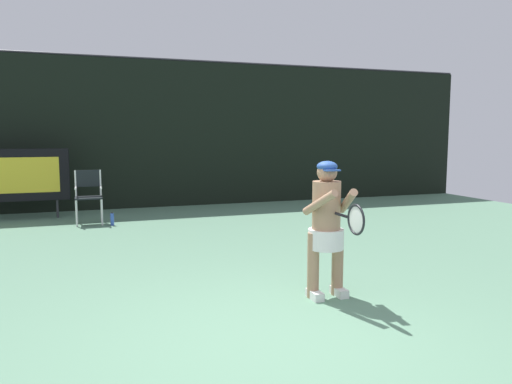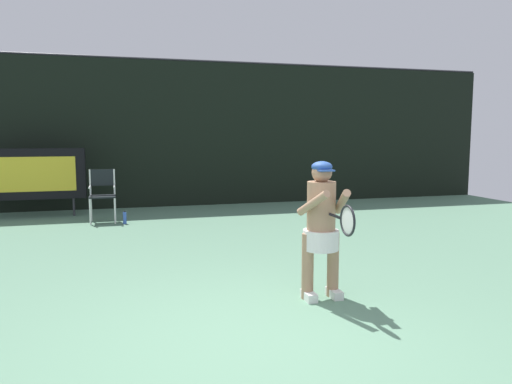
{
  "view_description": "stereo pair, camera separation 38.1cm",
  "coord_description": "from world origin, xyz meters",
  "px_view_note": "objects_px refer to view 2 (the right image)",
  "views": [
    {
      "loc": [
        -1.47,
        -3.75,
        1.78
      ],
      "look_at": [
        0.59,
        2.17,
        1.05
      ],
      "focal_mm": 34.23,
      "sensor_mm": 36.0,
      "label": 1
    },
    {
      "loc": [
        -1.1,
        -3.86,
        1.78
      ],
      "look_at": [
        0.59,
        2.17,
        1.05
      ],
      "focal_mm": 34.23,
      "sensor_mm": 36.0,
      "label": 2
    }
  ],
  "objects_px": {
    "tennis_racket": "(347,220)",
    "scoreboard": "(32,174)",
    "tennis_player": "(322,224)",
    "water_bottle": "(125,218)",
    "umpire_chair": "(102,192)"
  },
  "relations": [
    {
      "from": "tennis_player",
      "to": "tennis_racket",
      "type": "height_order",
      "value": "tennis_player"
    },
    {
      "from": "umpire_chair",
      "to": "tennis_player",
      "type": "bearing_deg",
      "value": -66.51
    },
    {
      "from": "umpire_chair",
      "to": "tennis_racket",
      "type": "xyz_separation_m",
      "value": [
        2.47,
        -6.15,
        0.33
      ]
    },
    {
      "from": "scoreboard",
      "to": "tennis_player",
      "type": "bearing_deg",
      "value": -59.35
    },
    {
      "from": "tennis_player",
      "to": "scoreboard",
      "type": "bearing_deg",
      "value": 120.65
    },
    {
      "from": "tennis_racket",
      "to": "tennis_player",
      "type": "bearing_deg",
      "value": 76.06
    },
    {
      "from": "scoreboard",
      "to": "tennis_racket",
      "type": "xyz_separation_m",
      "value": [
        3.95,
        -7.13,
        0.01
      ]
    },
    {
      "from": "scoreboard",
      "to": "tennis_racket",
      "type": "bearing_deg",
      "value": -61.04
    },
    {
      "from": "water_bottle",
      "to": "tennis_player",
      "type": "bearing_deg",
      "value": -69.0
    },
    {
      "from": "tennis_racket",
      "to": "scoreboard",
      "type": "bearing_deg",
      "value": 101.35
    },
    {
      "from": "water_bottle",
      "to": "scoreboard",
      "type": "bearing_deg",
      "value": 144.52
    },
    {
      "from": "water_bottle",
      "to": "umpire_chair",
      "type": "bearing_deg",
      "value": 139.3
    },
    {
      "from": "scoreboard",
      "to": "tennis_player",
      "type": "xyz_separation_m",
      "value": [
        3.91,
        -6.6,
        -0.12
      ]
    },
    {
      "from": "umpire_chair",
      "to": "water_bottle",
      "type": "xyz_separation_m",
      "value": [
        0.42,
        -0.37,
        -0.5
      ]
    },
    {
      "from": "water_bottle",
      "to": "tennis_racket",
      "type": "relative_size",
      "value": 0.44
    }
  ]
}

